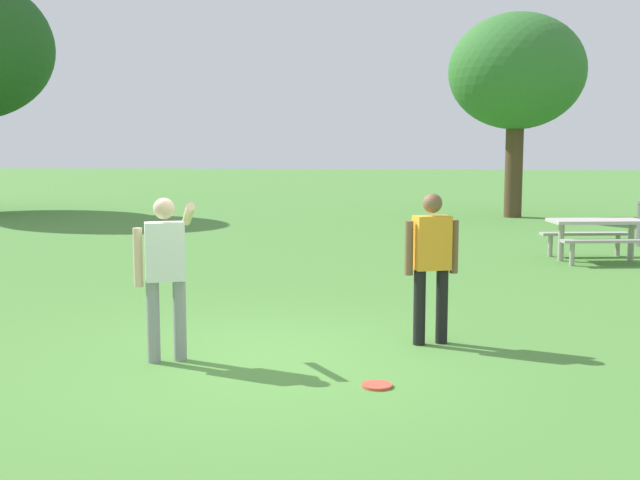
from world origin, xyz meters
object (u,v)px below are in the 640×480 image
at_px(picnic_table_near, 597,231).
at_px(tree_far_right, 517,73).
at_px(person_thrower, 432,258).
at_px(person_catcher, 165,266).
at_px(frisbee, 377,385).

height_order(picnic_table_near, tree_far_right, tree_far_right).
relative_size(person_thrower, person_catcher, 1.00).
relative_size(person_thrower, frisbee, 5.93).
relative_size(person_catcher, picnic_table_near, 0.86).
height_order(person_catcher, frisbee, person_catcher).
xyz_separation_m(picnic_table_near, tree_far_right, (-0.39, 8.84, 3.66)).
bearing_deg(tree_far_right, person_catcher, -108.53).
bearing_deg(picnic_table_near, tree_far_right, 92.51).
relative_size(person_catcher, tree_far_right, 0.28).
bearing_deg(person_catcher, frisbee, -16.38).
height_order(person_thrower, tree_far_right, tree_far_right).
distance_m(person_catcher, tree_far_right, 17.58).
distance_m(person_thrower, tree_far_right, 16.00).
bearing_deg(tree_far_right, picnic_table_near, -87.49).
relative_size(frisbee, picnic_table_near, 0.15).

